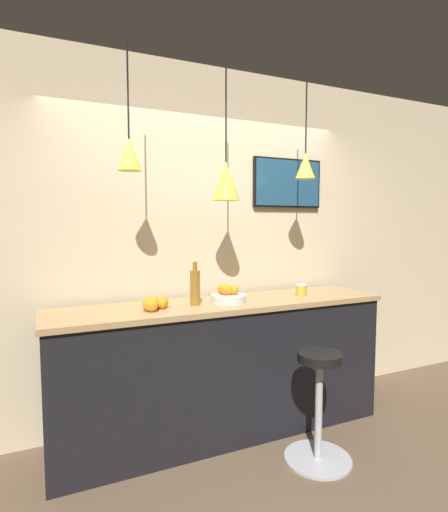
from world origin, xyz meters
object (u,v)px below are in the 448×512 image
object	(u,v)px
bar_stool	(319,401)
spread_jar	(301,290)
juice_bottle	(195,287)
mounted_tv	(287,183)
fruit_bowl	(228,296)

from	to	relation	value
bar_stool	spread_jar	bearing A→B (deg)	66.55
juice_bottle	spread_jar	bearing A→B (deg)	0.00
bar_stool	mounted_tv	xyz separation A→B (m)	(0.34, 0.94, 1.57)
fruit_bowl	bar_stool	bearing A→B (deg)	-54.08
bar_stool	mounted_tv	world-z (taller)	mounted_tv
fruit_bowl	mounted_tv	distance (m)	1.24
juice_bottle	spread_jar	distance (m)	0.93
spread_jar	mounted_tv	distance (m)	0.98
spread_jar	mounted_tv	world-z (taller)	mounted_tv
bar_stool	juice_bottle	distance (m)	1.16
bar_stool	spread_jar	xyz separation A→B (m)	(0.25, 0.57, 0.66)
bar_stool	mounted_tv	distance (m)	1.86
fruit_bowl	spread_jar	distance (m)	0.66
spread_jar	fruit_bowl	bearing A→B (deg)	179.61
fruit_bowl	mounted_tv	world-z (taller)	mounted_tv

